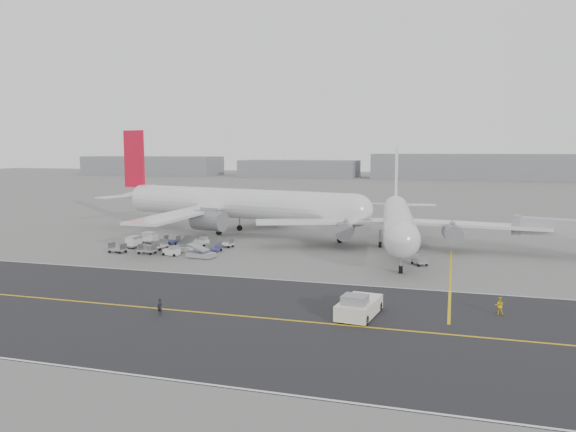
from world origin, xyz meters
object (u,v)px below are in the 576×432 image
(pushback_tug, at_px, (359,307))
(ground_crew_b, at_px, (499,306))
(airliner_a, at_px, (231,203))
(airliner_b, at_px, (398,219))
(ground_crew_a, at_px, (160,307))
(jet_bridge, at_px, (568,230))

(pushback_tug, height_order, ground_crew_b, pushback_tug)
(airliner_a, relative_size, airliner_b, 1.20)
(pushback_tug, relative_size, ground_crew_b, 4.98)
(pushback_tug, bearing_deg, airliner_a, 131.86)
(airliner_a, xyz_separation_m, ground_crew_a, (14.32, -53.44, -5.03))
(ground_crew_a, bearing_deg, jet_bridge, 64.89)
(ground_crew_a, bearing_deg, ground_crew_b, 36.90)
(airliner_a, relative_size, jet_bridge, 3.64)
(pushback_tug, height_order, ground_crew_a, pushback_tug)
(airliner_b, height_order, ground_crew_a, airliner_b)
(jet_bridge, xyz_separation_m, ground_crew_a, (-44.25, -44.26, -3.33))
(ground_crew_a, distance_m, ground_crew_b, 33.68)
(pushback_tug, bearing_deg, jet_bridge, 64.43)
(airliner_b, relative_size, pushback_tug, 5.57)
(airliner_a, height_order, airliner_b, airliner_a)
(airliner_a, height_order, ground_crew_a, airliner_a)
(pushback_tug, height_order, jet_bridge, jet_bridge)
(airliner_b, bearing_deg, pushback_tug, -96.63)
(jet_bridge, bearing_deg, ground_crew_a, -119.71)
(pushback_tug, distance_m, jet_bridge, 46.74)
(ground_crew_a, xyz_separation_m, ground_crew_b, (32.20, 9.86, 0.02))
(ground_crew_b, bearing_deg, jet_bridge, -103.34)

